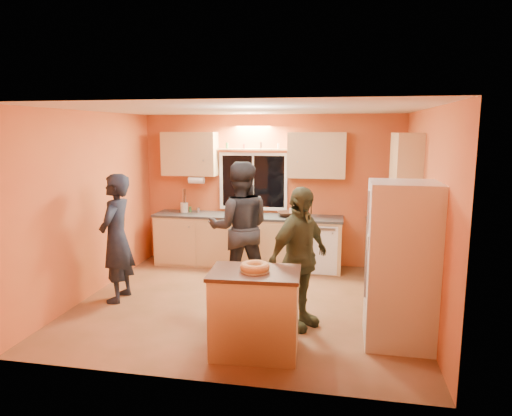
% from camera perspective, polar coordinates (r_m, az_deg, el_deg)
% --- Properties ---
extents(ground, '(4.50, 4.50, 0.00)m').
position_cam_1_polar(ground, '(6.37, -1.17, -11.80)').
color(ground, brown).
rests_on(ground, ground).
extents(room_shell, '(4.54, 4.04, 2.61)m').
position_cam_1_polar(room_shell, '(6.35, 0.62, 3.21)').
color(room_shell, '#D46F36').
rests_on(room_shell, ground).
extents(back_counter, '(4.23, 0.62, 0.90)m').
position_cam_1_polar(back_counter, '(7.83, 1.52, -4.22)').
color(back_counter, tan).
rests_on(back_counter, ground).
extents(right_counter, '(0.62, 1.84, 0.90)m').
position_cam_1_polar(right_counter, '(6.61, 16.68, -7.28)').
color(right_counter, tan).
rests_on(right_counter, ground).
extents(refrigerator, '(0.72, 0.70, 1.80)m').
position_cam_1_polar(refrigerator, '(5.24, 17.66, -6.70)').
color(refrigerator, silver).
rests_on(refrigerator, ground).
extents(island, '(0.97, 0.69, 0.90)m').
position_cam_1_polar(island, '(4.91, -0.15, -12.84)').
color(island, tan).
rests_on(island, ground).
extents(bundt_pastry, '(0.31, 0.31, 0.09)m').
position_cam_1_polar(bundt_pastry, '(4.74, -0.15, -7.37)').
color(bundt_pastry, tan).
rests_on(bundt_pastry, island).
extents(person_left, '(0.46, 0.67, 1.76)m').
position_cam_1_polar(person_left, '(6.53, -17.05, -3.61)').
color(person_left, black).
rests_on(person_left, ground).
extents(person_center, '(1.07, 0.92, 1.90)m').
position_cam_1_polar(person_center, '(6.56, -2.04, -2.49)').
color(person_center, black).
rests_on(person_center, ground).
extents(person_right, '(0.90, 1.06, 1.70)m').
position_cam_1_polar(person_right, '(5.43, 5.41, -6.26)').
color(person_right, '#373B25').
rests_on(person_right, ground).
extents(mixing_bowl, '(0.43, 0.43, 0.08)m').
position_cam_1_polar(mixing_bowl, '(7.70, 3.92, -0.75)').
color(mixing_bowl, black).
rests_on(mixing_bowl, back_counter).
extents(utensil_crock, '(0.14, 0.14, 0.17)m').
position_cam_1_polar(utensil_crock, '(8.15, -8.96, 0.06)').
color(utensil_crock, beige).
rests_on(utensil_crock, back_counter).
extents(potted_plant, '(0.33, 0.31, 0.30)m').
position_cam_1_polar(potted_plant, '(6.11, 17.61, -2.89)').
color(potted_plant, gray).
rests_on(potted_plant, right_counter).
extents(red_box, '(0.18, 0.14, 0.07)m').
position_cam_1_polar(red_box, '(6.83, 16.77, -2.55)').
color(red_box, '#B12F1B').
rests_on(red_box, right_counter).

